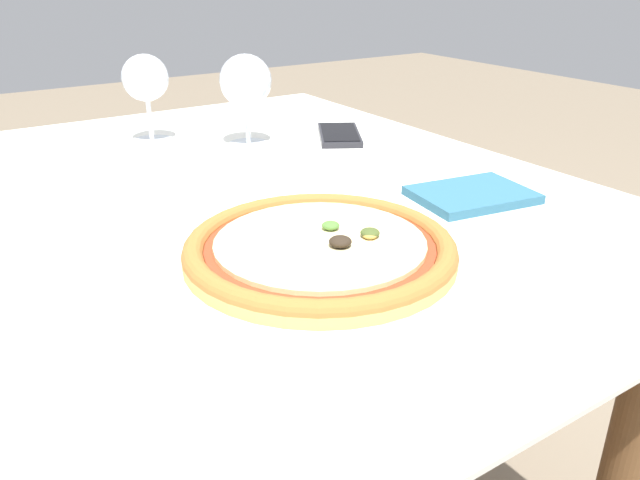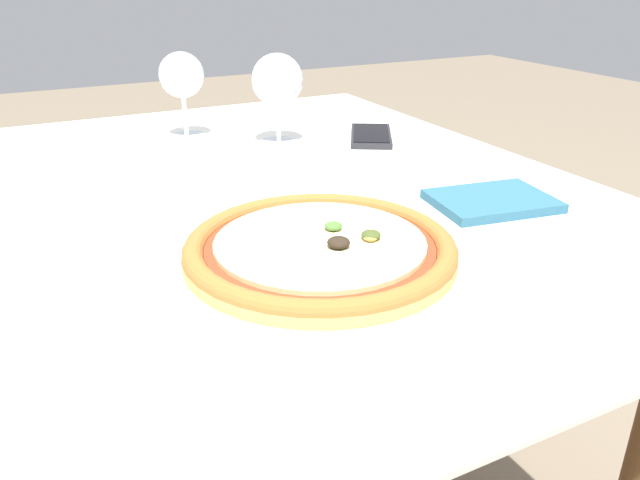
{
  "view_description": "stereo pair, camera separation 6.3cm",
  "coord_description": "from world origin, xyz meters",
  "px_view_note": "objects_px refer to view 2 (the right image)",
  "views": [
    {
      "loc": [
        -0.19,
        -0.73,
        1.0
      ],
      "look_at": [
        0.12,
        -0.25,
        0.74
      ],
      "focal_mm": 35.0,
      "sensor_mm": 36.0,
      "label": 1
    },
    {
      "loc": [
        -0.14,
        -0.76,
        1.0
      ],
      "look_at": [
        0.12,
        -0.25,
        0.74
      ],
      "focal_mm": 35.0,
      "sensor_mm": 36.0,
      "label": 2
    }
  ],
  "objects_px": {
    "dining_table": "(153,265)",
    "cell_phone": "(371,136)",
    "wine_glass_far_right": "(277,82)",
    "wine_glass_far_left": "(182,78)",
    "pizza_plate": "(320,252)"
  },
  "relations": [
    {
      "from": "dining_table",
      "to": "cell_phone",
      "type": "relative_size",
      "value": 7.44
    },
    {
      "from": "wine_glass_far_right",
      "to": "dining_table",
      "type": "bearing_deg",
      "value": -143.31
    },
    {
      "from": "wine_glass_far_left",
      "to": "cell_phone",
      "type": "bearing_deg",
      "value": -27.8
    },
    {
      "from": "dining_table",
      "to": "wine_glass_far_left",
      "type": "bearing_deg",
      "value": 65.45
    },
    {
      "from": "pizza_plate",
      "to": "wine_glass_far_right",
      "type": "bearing_deg",
      "value": 71.58
    },
    {
      "from": "wine_glass_far_left",
      "to": "wine_glass_far_right",
      "type": "height_order",
      "value": "wine_glass_far_right"
    },
    {
      "from": "pizza_plate",
      "to": "cell_phone",
      "type": "height_order",
      "value": "pizza_plate"
    },
    {
      "from": "dining_table",
      "to": "pizza_plate",
      "type": "bearing_deg",
      "value": -63.81
    },
    {
      "from": "pizza_plate",
      "to": "wine_glass_far_left",
      "type": "relative_size",
      "value": 2.07
    },
    {
      "from": "pizza_plate",
      "to": "cell_phone",
      "type": "relative_size",
      "value": 1.93
    },
    {
      "from": "pizza_plate",
      "to": "cell_phone",
      "type": "bearing_deg",
      "value": 52.96
    },
    {
      "from": "dining_table",
      "to": "wine_glass_far_right",
      "type": "relative_size",
      "value": 7.83
    },
    {
      "from": "wine_glass_far_right",
      "to": "cell_phone",
      "type": "height_order",
      "value": "wine_glass_far_right"
    },
    {
      "from": "wine_glass_far_left",
      "to": "wine_glass_far_right",
      "type": "bearing_deg",
      "value": -39.45
    },
    {
      "from": "cell_phone",
      "to": "dining_table",
      "type": "bearing_deg",
      "value": -159.7
    }
  ]
}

